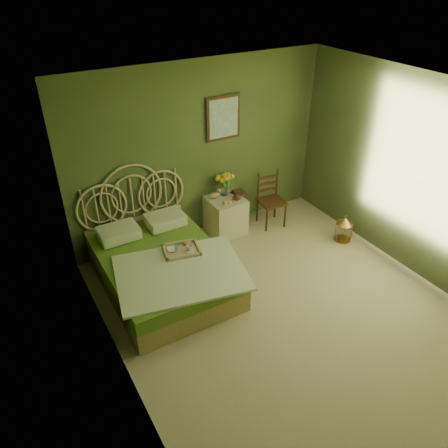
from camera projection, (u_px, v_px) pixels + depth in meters
floor at (288, 313)px, 5.35m from camera, size 4.50×4.50×0.00m
ceiling at (310, 102)px, 3.97m from camera, size 4.50×4.50×0.00m
wall_back at (200, 152)px, 6.31m from camera, size 4.00×0.00×4.00m
wall_left at (116, 284)px, 3.81m from camera, size 0.00×4.50×4.50m
wall_right at (423, 181)px, 5.51m from camera, size 0.00×4.50×4.50m
wall_art at (223, 118)px, 6.21m from camera, size 0.54×0.04×0.64m
bed at (162, 265)px, 5.68m from camera, size 1.72×2.18×1.35m
nightstand at (225, 211)px, 6.74m from camera, size 0.53×0.53×1.01m
chair at (269, 196)px, 6.90m from camera, size 0.43×0.43×0.86m
birdcage at (344, 229)px, 6.62m from camera, size 0.25×0.25×0.38m
book_lower at (235, 195)px, 6.70m from camera, size 0.23×0.26×0.02m
book_upper at (235, 194)px, 6.69m from camera, size 0.18×0.24×0.02m
cereal_bowl at (173, 250)px, 5.56m from camera, size 0.16×0.16×0.03m
coffee_cup at (189, 248)px, 5.54m from camera, size 0.09×0.09×0.08m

